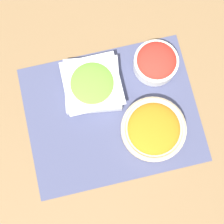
{
  "coord_description": "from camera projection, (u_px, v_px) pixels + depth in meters",
  "views": [
    {
      "loc": [
        -0.04,
        -0.15,
        0.88
      ],
      "look_at": [
        0.0,
        0.0,
        0.03
      ],
      "focal_mm": 50.0,
      "sensor_mm": 36.0,
      "label": 1
    }
  ],
  "objects": [
    {
      "name": "lettuce_bowl",
      "position": [
        92.0,
        84.0,
        0.88
      ],
      "size": [
        0.18,
        0.18,
        0.05
      ],
      "color": "white",
      "rests_on": "placemat"
    },
    {
      "name": "placemat",
      "position": [
        112.0,
        114.0,
        0.89
      ],
      "size": [
        0.49,
        0.38,
        0.0
      ],
      "color": "#474C70",
      "rests_on": "ground_plane"
    },
    {
      "name": "tomato_bowl",
      "position": [
        156.0,
        62.0,
        0.88
      ],
      "size": [
        0.13,
        0.13,
        0.07
      ],
      "color": "white",
      "rests_on": "placemat"
    },
    {
      "name": "ground_plane",
      "position": [
        112.0,
        114.0,
        0.89
      ],
      "size": [
        3.0,
        3.0,
        0.0
      ],
      "primitive_type": "plane",
      "color": "olive"
    },
    {
      "name": "carrot_bowl",
      "position": [
        153.0,
        129.0,
        0.85
      ],
      "size": [
        0.18,
        0.18,
        0.05
      ],
      "color": "beige",
      "rests_on": "placemat"
    }
  ]
}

